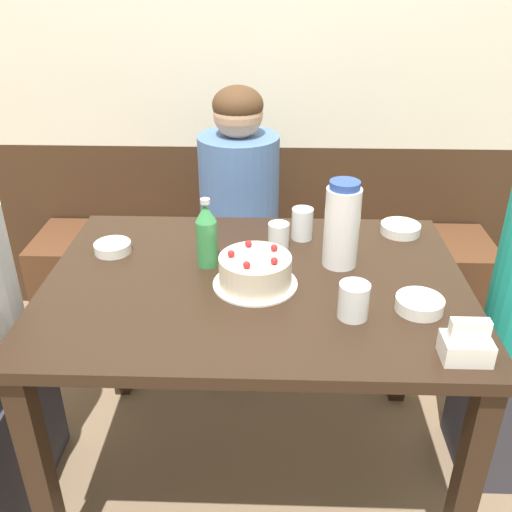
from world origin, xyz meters
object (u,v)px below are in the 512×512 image
Objects in this scene: water_pitcher at (342,225)px; bench_seat at (262,285)px; birthday_cake at (255,271)px; glass_shot_small at (354,301)px; bowl_side_dish at (419,304)px; person_teal_shirt at (240,239)px; bowl_soup_white at (113,247)px; glass_tumbler_short at (279,235)px; glass_water_tall at (302,224)px; napkin_holder at (466,345)px; soju_bottle at (207,234)px; bowl_rice_small at (400,229)px.

bench_seat is at bearing 108.73° from water_pitcher.
glass_shot_small is (0.26, -0.15, 0.00)m from birthday_cake.
bowl_side_dish is (0.18, -0.24, -0.11)m from water_pitcher.
bowl_side_dish is 0.11× the size of person_teal_shirt.
water_pitcher is 2.32× the size of bowl_soup_white.
bench_seat is 0.84m from glass_tumbler_short.
person_teal_shirt reaches higher than bowl_soup_white.
birthday_cake is 2.32× the size of glass_water_tall.
person_teal_shirt is at bearing 122.07° from bowl_side_dish.
glass_tumbler_short is (0.07, 0.23, -0.00)m from birthday_cake.
napkin_holder is 0.21m from bowl_side_dish.
soju_bottle is 0.77m from napkin_holder.
birthday_cake is 1.90× the size of bowl_side_dish.
bowl_soup_white is 0.87× the size of bowl_rice_small.
napkin_holder is 0.09× the size of person_teal_shirt.
water_pitcher is 0.39m from soju_bottle.
bowl_side_dish is (0.43, -0.97, 0.54)m from bench_seat.
napkin_holder reaches higher than glass_water_tall.
person_teal_shirt is (-0.09, -0.14, 0.31)m from bench_seat.
water_pitcher is at bearing -58.53° from glass_water_tall.
glass_shot_small is at bearing 145.46° from napkin_holder.
glass_shot_small is at bearing -25.27° from bowl_soup_white.
glass_shot_small reaches higher than bowl_rice_small.
napkin_holder is at bearing -67.21° from bench_seat.
person_teal_shirt is at bearing 119.72° from water_pitcher.
glass_shot_small is at bearing -75.96° from glass_water_tall.
glass_tumbler_short is (0.07, -0.62, 0.56)m from bench_seat.
glass_water_tall is at bearing 124.96° from bowl_side_dish.
birthday_cake is 2.16× the size of napkin_holder.
soju_bottle is 0.48m from glass_shot_small.
bench_seat is 18.23× the size of napkin_holder.
water_pitcher reaches higher than glass_shot_small.
glass_water_tall is at bearing 11.32° from bowl_soup_white.
soju_bottle is at bearing -146.68° from glass_water_tall.
bowl_soup_white reaches higher than bench_seat.
bowl_soup_white is (-0.45, 0.18, -0.03)m from birthday_cake.
bowl_soup_white is at bearing -174.34° from glass_tumbler_short.
soju_bottle reaches higher than birthday_cake.
glass_water_tall is (-0.35, 0.61, 0.01)m from napkin_holder.
glass_water_tall is at bearing 41.41° from glass_tumbler_short.
glass_water_tall is (-0.10, 0.17, -0.08)m from water_pitcher.
soju_bottle is 0.25m from glass_tumbler_short.
birthday_cake is 0.91× the size of water_pitcher.
bowl_side_dish is at bearing -43.47° from glass_tumbler_short.
birthday_cake is at bearing 147.57° from napkin_holder.
water_pitcher is 2.10× the size of bowl_side_dish.
bowl_rice_small is at bearing 36.57° from birthday_cake.
bowl_soup_white and bowl_rice_small have the same top height.
soju_bottle reaches higher than bowl_side_dish.
person_teal_shirt reaches higher than glass_shot_small.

